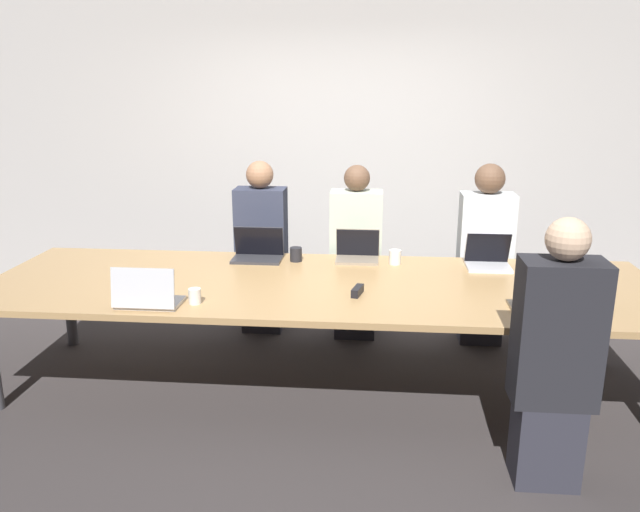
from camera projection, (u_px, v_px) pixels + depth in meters
name	position (u px, v px, depth m)	size (l,w,h in m)	color
ground_plane	(321.00, 384.00, 4.24)	(24.00, 24.00, 0.00)	#383333
curtain_wall	(340.00, 148.00, 5.74)	(12.00, 0.06, 2.80)	#BCB7B2
conference_table	(321.00, 289.00, 4.06)	(4.36, 1.37, 0.73)	tan
laptop_near_left	(147.00, 295.00, 3.58)	(0.37, 0.24, 0.25)	silver
cup_near_left	(195.00, 296.00, 3.65)	(0.07, 0.07, 0.09)	white
laptop_far_right	(488.00, 257.00, 4.36)	(0.31, 0.25, 0.25)	silver
person_far_right	(484.00, 257.00, 4.79)	(0.40, 0.24, 1.41)	#2D2D38
cup_far_right	(528.00, 264.00, 4.27)	(0.07, 0.07, 0.10)	white
laptop_far_midleft	(258.00, 250.00, 4.56)	(0.36, 0.23, 0.24)	#333338
person_far_midleft	(262.00, 250.00, 5.03)	(0.40, 0.24, 1.40)	#2D2D38
cup_far_midleft	(296.00, 254.00, 4.51)	(0.09, 0.09, 0.10)	#232328
laptop_near_right	(544.00, 301.00, 3.48)	(0.34, 0.27, 0.27)	gray
person_near_right	(555.00, 360.00, 3.05)	(0.40, 0.24, 1.39)	#2D2D38
cup_near_right	(588.00, 301.00, 3.55)	(0.08, 0.08, 0.10)	red
bottle_near_right	(591.00, 290.00, 3.58)	(0.07, 0.07, 0.24)	green
laptop_far_center	(357.00, 251.00, 4.54)	(0.31, 0.22, 0.23)	gray
person_far_center	(356.00, 256.00, 4.90)	(0.40, 0.24, 1.38)	#2D2D38
cup_far_center	(395.00, 257.00, 4.44)	(0.08, 0.08, 0.10)	white
stapler	(357.00, 291.00, 3.81)	(0.08, 0.16, 0.05)	black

